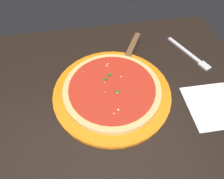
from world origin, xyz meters
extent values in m
plane|color=black|center=(0.00, 0.00, 0.00)|extent=(5.00, 5.00, 0.00)
cube|color=black|center=(-0.41, -0.30, 0.35)|extent=(0.06, 0.06, 0.69)
cube|color=black|center=(0.41, -0.30, 0.35)|extent=(0.06, 0.06, 0.69)
cube|color=black|center=(0.00, 0.00, 0.71)|extent=(0.95, 0.75, 0.03)
cylinder|color=orange|center=(-0.04, -0.04, 0.73)|extent=(0.34, 0.34, 0.01)
cylinder|color=#DBB26B|center=(-0.04, -0.04, 0.74)|extent=(0.28, 0.28, 0.02)
cylinder|color=red|center=(-0.04, -0.04, 0.75)|extent=(0.24, 0.24, 0.00)
sphere|color=#EFEACC|center=(-0.05, 0.04, 0.76)|extent=(0.01, 0.01, 0.01)
sphere|color=#EFEACC|center=(-0.04, -0.12, 0.76)|extent=(0.00, 0.00, 0.00)
sphere|color=#EFEACC|center=(-0.03, -0.06, 0.76)|extent=(0.00, 0.00, 0.00)
sphere|color=#EFEACC|center=(-0.05, -0.13, 0.76)|extent=(0.00, 0.00, 0.00)
sphere|color=#EFEACC|center=(-0.08, -0.07, 0.76)|extent=(0.00, 0.00, 0.00)
sphere|color=#EFEACC|center=(-0.02, -0.02, 0.76)|extent=(0.00, 0.00, 0.00)
sphere|color=#EFEACC|center=(0.03, -0.11, 0.76)|extent=(0.00, 0.00, 0.00)
sphere|color=#EFEACC|center=(-0.03, 0.05, 0.76)|extent=(0.00, 0.00, 0.00)
sphere|color=#EFEACC|center=(-0.05, -0.02, 0.76)|extent=(0.00, 0.00, 0.00)
cube|color=#23561E|center=(-0.03, -0.07, 0.76)|extent=(0.01, 0.01, 0.00)
cube|color=#23561E|center=(-0.06, -0.02, 0.76)|extent=(0.01, 0.01, 0.00)
cube|color=#23561E|center=(-0.05, -0.08, 0.76)|extent=(0.01, 0.01, 0.00)
cube|color=silver|center=(-0.09, -0.12, 0.74)|extent=(0.11, 0.11, 0.00)
cube|color=brown|center=(-0.15, -0.22, 0.74)|extent=(0.08, 0.12, 0.01)
cube|color=white|center=(-0.31, 0.05, 0.72)|extent=(0.14, 0.15, 0.00)
cube|color=silver|center=(-0.32, -0.18, 0.72)|extent=(0.07, 0.14, 0.00)
cube|color=silver|center=(-0.36, -0.10, 0.72)|extent=(0.04, 0.04, 0.00)
camera|label=1|loc=(0.02, 0.32, 1.20)|focal=33.08mm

